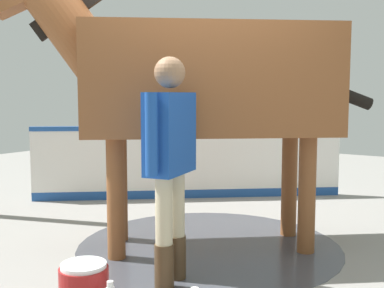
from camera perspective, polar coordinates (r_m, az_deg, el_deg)
name	(u,v)px	position (r m, az deg, el deg)	size (l,w,h in m)	color
ground_plane	(203,249)	(4.63, 1.37, -12.58)	(16.00, 16.00, 0.02)	gray
wet_patch	(209,245)	(4.71, 2.07, -12.11)	(2.54, 2.54, 0.00)	#42444C
barrier_wall	(189,165)	(6.69, -0.32, -2.54)	(2.83, 3.43, 1.03)	white
horse	(197,81)	(4.46, 0.65, 7.67)	(2.53, 2.95, 2.70)	brown
handler	(170,154)	(3.58, -2.66, -1.20)	(0.68, 0.32, 1.75)	#47331E
wash_bucket	(84,286)	(3.47, -12.95, -16.33)	(0.34, 0.34, 0.32)	maroon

